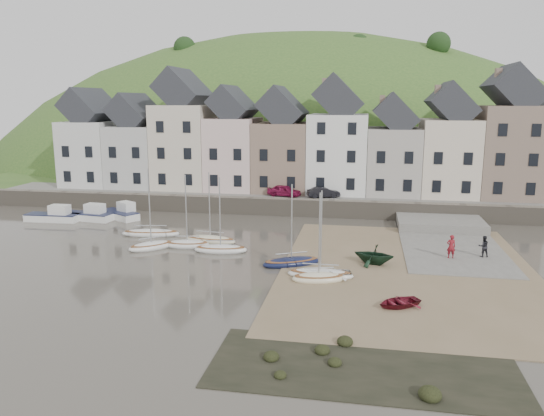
% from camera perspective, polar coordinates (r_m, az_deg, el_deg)
% --- Properties ---
extents(ground, '(160.00, 160.00, 0.00)m').
position_cam_1_polar(ground, '(40.21, -1.52, -5.87)').
color(ground, '#443E35').
rests_on(ground, ground).
extents(quay_land, '(90.00, 30.00, 1.50)m').
position_cam_1_polar(quay_land, '(70.91, 3.71, 2.33)').
color(quay_land, '#375E25').
rests_on(quay_land, ground).
extents(quay_street, '(70.00, 7.00, 0.10)m').
position_cam_1_polar(quay_street, '(59.52, 2.46, 1.36)').
color(quay_street, slate).
rests_on(quay_street, quay_land).
extents(seawall, '(70.00, 1.20, 1.80)m').
position_cam_1_polar(seawall, '(56.24, 1.98, 0.10)').
color(seawall, slate).
rests_on(seawall, ground).
extents(beach, '(18.00, 26.00, 0.06)m').
position_cam_1_polar(beach, '(39.56, 14.39, -6.49)').
color(beach, '#786649').
rests_on(beach, ground).
extents(slipway, '(8.00, 18.00, 0.12)m').
position_cam_1_polar(slipway, '(47.66, 18.53, -3.63)').
color(slipway, slate).
rests_on(slipway, ground).
extents(hillside, '(134.40, 84.00, 84.00)m').
position_cam_1_polar(hillside, '(102.88, 2.58, -5.48)').
color(hillside, '#375E25').
rests_on(hillside, ground).
extents(townhouse_terrace, '(61.05, 8.00, 13.93)m').
position_cam_1_polar(townhouse_terrace, '(62.05, 4.57, 7.13)').
color(townhouse_terrace, silver).
rests_on(townhouse_terrace, quay_land).
extents(sailboat_0, '(5.44, 2.30, 6.32)m').
position_cam_1_polar(sailboat_0, '(49.13, -12.95, -2.63)').
color(sailboat_0, white).
rests_on(sailboat_0, ground).
extents(sailboat_1, '(3.82, 3.75, 6.32)m').
position_cam_1_polar(sailboat_1, '(44.79, -12.88, -3.99)').
color(sailboat_1, white).
rests_on(sailboat_1, ground).
extents(sailboat_2, '(4.76, 1.99, 6.32)m').
position_cam_1_polar(sailboat_2, '(45.94, -6.67, -3.39)').
color(sailboat_2, beige).
rests_on(sailboat_2, ground).
extents(sailboat_3, '(3.92, 2.01, 6.32)m').
position_cam_1_polar(sailboat_3, '(44.74, -9.13, -3.86)').
color(sailboat_3, white).
rests_on(sailboat_3, ground).
extents(sailboat_4, '(4.47, 2.03, 6.32)m').
position_cam_1_polar(sailboat_4, '(42.98, -5.56, -4.41)').
color(sailboat_4, white).
rests_on(sailboat_4, ground).
extents(sailboat_5, '(4.66, 3.38, 6.32)m').
position_cam_1_polar(sailboat_5, '(39.43, 2.11, -5.83)').
color(sailboat_5, '#121839').
rests_on(sailboat_5, ground).
extents(sailboat_6, '(4.58, 1.51, 6.32)m').
position_cam_1_polar(sailboat_6, '(36.94, 5.24, -7.08)').
color(sailboat_6, white).
rests_on(sailboat_6, ground).
extents(sailboat_7, '(3.91, 2.37, 6.32)m').
position_cam_1_polar(sailboat_7, '(36.17, 5.06, -7.47)').
color(sailboat_7, beige).
rests_on(sailboat_7, ground).
extents(motorboat_0, '(5.55, 2.39, 1.70)m').
position_cam_1_polar(motorboat_0, '(57.22, -19.11, -0.66)').
color(motorboat_0, white).
rests_on(motorboat_0, ground).
extents(motorboat_1, '(5.55, 1.93, 1.70)m').
position_cam_1_polar(motorboat_1, '(57.95, -22.42, -0.76)').
color(motorboat_1, white).
rests_on(motorboat_1, ground).
extents(motorboat_2, '(5.13, 3.97, 1.70)m').
position_cam_1_polar(motorboat_2, '(57.10, -16.00, -0.50)').
color(motorboat_2, white).
rests_on(motorboat_2, ground).
extents(rowboat_white, '(3.53, 2.88, 0.64)m').
position_cam_1_polar(rowboat_white, '(36.78, 6.10, -6.99)').
color(rowboat_white, silver).
rests_on(rowboat_white, beach).
extents(rowboat_green, '(3.46, 3.17, 1.54)m').
position_cam_1_polar(rowboat_green, '(40.07, 10.94, -4.90)').
color(rowboat_green, black).
rests_on(rowboat_green, beach).
extents(rowboat_red, '(3.28, 3.02, 0.55)m').
position_cam_1_polar(rowboat_red, '(32.54, 13.50, -9.83)').
color(rowboat_red, maroon).
rests_on(rowboat_red, beach).
extents(person_red, '(0.72, 0.52, 1.83)m').
position_cam_1_polar(person_red, '(42.88, 18.76, -3.95)').
color(person_red, maroon).
rests_on(person_red, slipway).
extents(person_dark, '(0.90, 0.75, 1.67)m').
position_cam_1_polar(person_dark, '(44.11, 21.86, -3.86)').
color(person_dark, black).
rests_on(person_dark, slipway).
extents(car_left, '(4.00, 2.33, 1.28)m').
position_cam_1_polar(car_left, '(58.58, 1.33, 1.89)').
color(car_left, maroon).
rests_on(car_left, quay_street).
extents(car_right, '(3.76, 2.30, 1.17)m').
position_cam_1_polar(car_right, '(58.09, 5.57, 1.70)').
color(car_right, black).
rests_on(car_right, quay_street).
extents(shore_rocks, '(14.00, 6.00, 0.63)m').
position_cam_1_polar(shore_rocks, '(25.54, 9.24, -16.49)').
color(shore_rocks, black).
rests_on(shore_rocks, ground).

